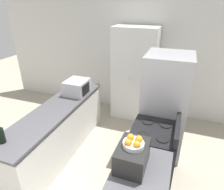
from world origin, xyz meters
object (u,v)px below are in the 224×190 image
(fruit_bowl, at_px, (134,143))
(microwave, at_px, (77,87))
(stove, at_px, (152,155))
(pantry_cabinet, at_px, (134,74))
(wine_bottle, at_px, (1,135))
(refrigerator, at_px, (164,106))
(toaster_oven, at_px, (132,156))

(fruit_bowl, bearing_deg, microwave, 135.54)
(stove, bearing_deg, microwave, 156.24)
(pantry_cabinet, distance_m, microwave, 1.38)
(microwave, bearing_deg, pantry_cabinet, 52.64)
(fruit_bowl, bearing_deg, wine_bottle, -173.44)
(pantry_cabinet, height_order, microwave, pantry_cabinet)
(stove, xyz_separation_m, refrigerator, (0.04, 0.77, 0.44))
(microwave, xyz_separation_m, wine_bottle, (-0.18, -1.62, -0.03))
(fruit_bowl, bearing_deg, refrigerator, 83.45)
(refrigerator, bearing_deg, fruit_bowl, -96.55)
(wine_bottle, bearing_deg, stove, 27.48)
(stove, xyz_separation_m, wine_bottle, (-1.77, -0.92, 0.56))
(pantry_cabinet, height_order, stove, pantry_cabinet)
(refrigerator, bearing_deg, stove, -93.06)
(refrigerator, xyz_separation_m, microwave, (-1.63, -0.07, 0.14))
(stove, distance_m, refrigerator, 0.89)
(wine_bottle, height_order, toaster_oven, wine_bottle)
(microwave, bearing_deg, refrigerator, 2.53)
(refrigerator, relative_size, toaster_oven, 4.08)
(pantry_cabinet, bearing_deg, toaster_oven, -76.41)
(refrigerator, height_order, toaster_oven, refrigerator)
(stove, distance_m, wine_bottle, 2.07)
(microwave, height_order, toaster_oven, microwave)
(microwave, xyz_separation_m, toaster_oven, (1.45, -1.43, -0.01))
(microwave, bearing_deg, wine_bottle, -96.29)
(wine_bottle, bearing_deg, fruit_bowl, 6.56)
(stove, relative_size, wine_bottle, 3.74)
(toaster_oven, bearing_deg, refrigerator, 83.29)
(microwave, relative_size, wine_bottle, 1.56)
(pantry_cabinet, xyz_separation_m, wine_bottle, (-1.02, -2.72, -0.01))
(microwave, distance_m, wine_bottle, 1.63)
(microwave, relative_size, toaster_oven, 1.01)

